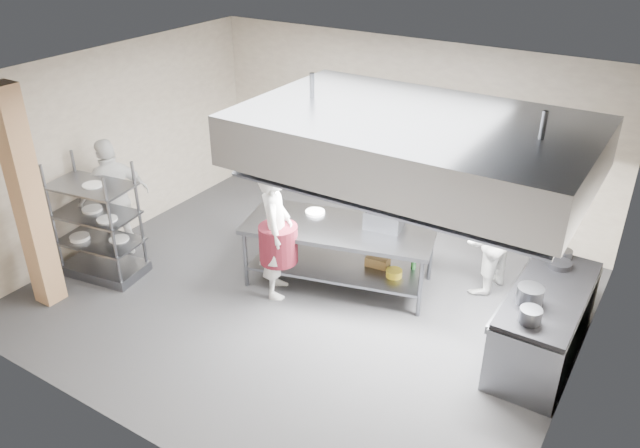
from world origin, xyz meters
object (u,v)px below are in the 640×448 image
Objects in this scene: griddle at (385,219)px; chef_line at (487,237)px; stockpot at (530,295)px; chef_head at (276,232)px; island at (339,255)px; pass_rack at (97,220)px; cooking_range at (544,325)px; chef_plating at (114,199)px.

chef_line is at bearing 17.46° from griddle.
chef_line is at bearing 124.74° from stockpot.
island is at bearing -72.87° from chef_head.
pass_rack is 0.86× the size of cooking_range.
pass_rack reaches higher than cooking_range.
pass_rack reaches higher than griddle.
chef_plating is 5.96m from stockpot.
cooking_range is 1.21× the size of chef_line.
chef_line is at bearing 18.85° from pass_rack.
griddle is at bearing 15.85° from island.
chef_head is at bearing -148.50° from griddle.
pass_rack is at bearing -165.36° from cooking_range.
island is at bearing 178.85° from cooking_range.
chef_head is 1.13× the size of chef_line.
griddle is (3.55, 1.91, 0.17)m from pass_rack.
cooking_range is 6.79× the size of stockpot.
chef_plating reaches higher than pass_rack.
pass_rack is 4.04m from griddle.
griddle reaches higher than cooking_range.
chef_head is (-3.45, -0.59, 0.52)m from cooking_range.
pass_rack reaches higher than island.
stockpot reaches higher than cooking_range.
griddle reaches higher than island.
chef_head reaches higher than cooking_range.
pass_rack is 0.92× the size of chef_head.
pass_rack is 1.04× the size of chef_line.
chef_head is 1.49m from griddle.
cooking_range is 3.54m from chef_head.
chef_head is at bearing -44.18° from chef_line.
chef_plating is 3.76× the size of griddle.
chef_plating reaches higher than cooking_range.
chef_plating is (-2.63, -0.44, -0.00)m from chef_head.
stockpot is (2.70, -0.42, 0.55)m from island.
chef_head is 6.36× the size of stockpot.
island is 3.44m from chef_plating.
griddle is at bearing 19.33° from pass_rack.
cooking_range is 6.19m from chef_plating.
island is at bearing -158.13° from griddle.
chef_plating is at bearing 102.57° from pass_rack.
chef_plating is at bearing -176.35° from island.
chef_head reaches higher than stockpot.
stockpot is (3.30, 0.23, 0.07)m from chef_head.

